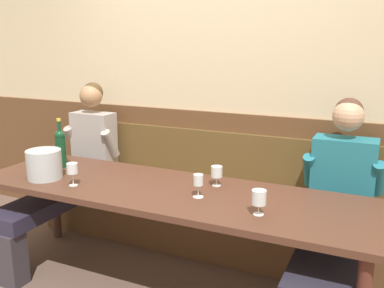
# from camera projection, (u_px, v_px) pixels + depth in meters

# --- Properties ---
(room_wall_back) EXTENTS (6.80, 0.08, 2.80)m
(room_wall_back) POSITION_uv_depth(u_px,v_px,m) (218.00, 73.00, 3.38)
(room_wall_back) COLOR beige
(room_wall_back) RESTS_ON ground
(wood_wainscot_panel) EXTENTS (6.80, 0.03, 1.09)m
(wood_wainscot_panel) POSITION_uv_depth(u_px,v_px,m) (215.00, 177.00, 3.53)
(wood_wainscot_panel) COLOR brown
(wood_wainscot_panel) RESTS_ON ground
(wall_bench) EXTENTS (2.91, 0.42, 0.94)m
(wall_bench) POSITION_uv_depth(u_px,v_px,m) (204.00, 215.00, 3.41)
(wall_bench) COLOR brown
(wall_bench) RESTS_ON ground
(dining_table) EXTENTS (2.61, 0.77, 0.72)m
(dining_table) POSITION_uv_depth(u_px,v_px,m) (165.00, 199.00, 2.74)
(dining_table) COLOR #4F2F22
(dining_table) RESTS_ON ground
(person_left_seat) EXTENTS (0.47, 1.21, 1.31)m
(person_left_seat) POSITION_uv_depth(u_px,v_px,m) (69.00, 170.00, 3.44)
(person_left_seat) COLOR #373139
(person_left_seat) RESTS_ON ground
(person_center_right_seat) EXTENTS (0.51, 1.21, 1.29)m
(person_center_right_seat) POSITION_uv_depth(u_px,v_px,m) (336.00, 211.00, 2.61)
(person_center_right_seat) COLOR #33363C
(person_center_right_seat) RESTS_ON ground
(ice_bucket) EXTENTS (0.24, 0.24, 0.20)m
(ice_bucket) POSITION_uv_depth(u_px,v_px,m) (44.00, 164.00, 2.90)
(ice_bucket) COLOR #B1BBC0
(ice_bucket) RESTS_ON dining_table
(wine_bottle_green_tall) EXTENTS (0.08, 0.08, 0.37)m
(wine_bottle_green_tall) POSITION_uv_depth(u_px,v_px,m) (61.00, 147.00, 3.16)
(wine_bottle_green_tall) COLOR #123E22
(wine_bottle_green_tall) RESTS_ON dining_table
(wine_glass_center_rear) EXTENTS (0.06, 0.06, 0.14)m
(wine_glass_center_rear) POSITION_uv_depth(u_px,v_px,m) (198.00, 181.00, 2.54)
(wine_glass_center_rear) COLOR silver
(wine_glass_center_rear) RESTS_ON dining_table
(wine_glass_mid_left) EXTENTS (0.07, 0.07, 0.13)m
(wine_glass_mid_left) POSITION_uv_depth(u_px,v_px,m) (217.00, 173.00, 2.75)
(wine_glass_mid_left) COLOR silver
(wine_glass_mid_left) RESTS_ON dining_table
(wine_glass_mid_right) EXTENTS (0.07, 0.07, 0.15)m
(wine_glass_mid_right) POSITION_uv_depth(u_px,v_px,m) (72.00, 169.00, 2.75)
(wine_glass_mid_right) COLOR silver
(wine_glass_mid_right) RESTS_ON dining_table
(wine_glass_right_end) EXTENTS (0.08, 0.08, 0.14)m
(wine_glass_right_end) POSITION_uv_depth(u_px,v_px,m) (259.00, 198.00, 2.28)
(wine_glass_right_end) COLOR silver
(wine_glass_right_end) RESTS_ON dining_table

